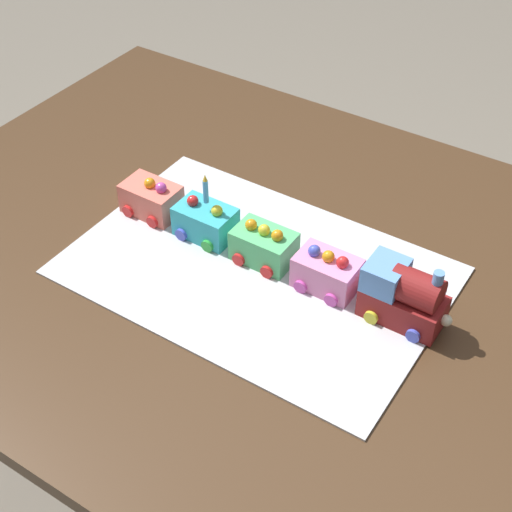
# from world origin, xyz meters

# --- Properties ---
(ground_plane) EXTENTS (8.00, 8.00, 0.00)m
(ground_plane) POSITION_xyz_m (0.00, 0.00, 0.00)
(ground_plane) COLOR gray
(dining_table) EXTENTS (1.40, 1.00, 0.74)m
(dining_table) POSITION_xyz_m (0.00, 0.00, 0.63)
(dining_table) COLOR #4C331E
(dining_table) RESTS_ON ground
(cake_board) EXTENTS (0.60, 0.40, 0.00)m
(cake_board) POSITION_xyz_m (0.01, 0.03, 0.74)
(cake_board) COLOR silver
(cake_board) RESTS_ON dining_table
(cake_locomotive) EXTENTS (0.14, 0.08, 0.12)m
(cake_locomotive) POSITION_xyz_m (-0.23, -0.00, 0.79)
(cake_locomotive) COLOR maroon
(cake_locomotive) RESTS_ON cake_board
(cake_car_tanker_bubblegum) EXTENTS (0.10, 0.08, 0.07)m
(cake_car_tanker_bubblegum) POSITION_xyz_m (-0.11, -0.00, 0.77)
(cake_car_tanker_bubblegum) COLOR pink
(cake_car_tanker_bubblegum) RESTS_ON cake_board
(cake_car_hopper_mint_green) EXTENTS (0.10, 0.08, 0.07)m
(cake_car_hopper_mint_green) POSITION_xyz_m (0.01, -0.00, 0.77)
(cake_car_hopper_mint_green) COLOR #59CC7A
(cake_car_hopper_mint_green) RESTS_ON cake_board
(cake_car_flatbed_turquoise) EXTENTS (0.10, 0.08, 0.07)m
(cake_car_flatbed_turquoise) POSITION_xyz_m (0.13, -0.00, 0.77)
(cake_car_flatbed_turquoise) COLOR #38B7C6
(cake_car_flatbed_turquoise) RESTS_ON cake_board
(cake_car_caboose_coral) EXTENTS (0.10, 0.08, 0.07)m
(cake_car_caboose_coral) POSITION_xyz_m (0.25, -0.00, 0.77)
(cake_car_caboose_coral) COLOR #F27260
(cake_car_caboose_coral) RESTS_ON cake_board
(birthday_candle) EXTENTS (0.01, 0.01, 0.06)m
(birthday_candle) POSITION_xyz_m (0.13, -0.00, 0.84)
(birthday_candle) COLOR #4CA5E5
(birthday_candle) RESTS_ON cake_car_flatbed_turquoise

